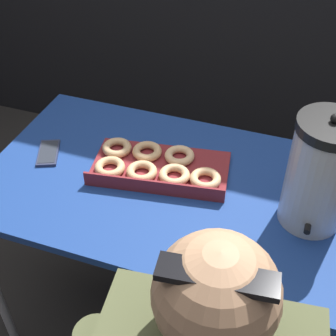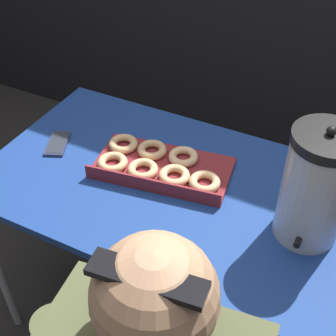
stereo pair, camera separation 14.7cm
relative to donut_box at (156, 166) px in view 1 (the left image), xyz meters
The scene contains 5 objects.
ground_plane 0.80m from the donut_box, 28.34° to the right, with size 12.00×12.00×0.00m, color #2D2B28.
folding_table 0.11m from the donut_box, 28.34° to the right, with size 1.24×0.73×0.77m.
donut_box is the anchor object (origin of this frame).
coffee_urn 0.53m from the donut_box, ahead, with size 0.19×0.21×0.37m.
cell_phone 0.39m from the donut_box, behind, with size 0.12×0.15×0.01m.
Camera 1 is at (0.35, -1.06, 1.79)m, focal length 50.00 mm.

